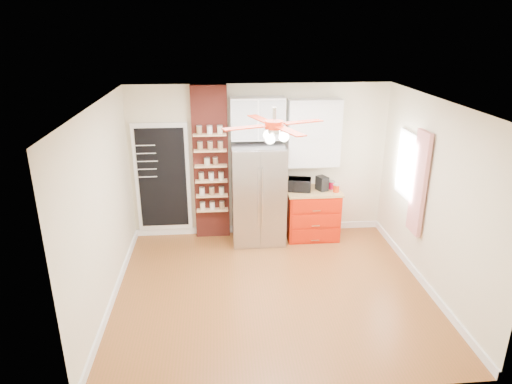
{
  "coord_description": "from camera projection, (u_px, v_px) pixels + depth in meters",
  "views": [
    {
      "loc": [
        -0.73,
        -5.68,
        3.65
      ],
      "look_at": [
        -0.15,
        0.9,
        1.19
      ],
      "focal_mm": 32.0,
      "sensor_mm": 36.0,
      "label": 1
    }
  ],
  "objects": [
    {
      "name": "toaster_oven",
      "position": [
        299.0,
        185.0,
        7.89
      ],
      "size": [
        0.44,
        0.34,
        0.22
      ],
      "primitive_type": "imported",
      "rotation": [
        0.0,
        0.0,
        -0.2
      ],
      "color": "black",
      "rests_on": "red_cabinet"
    },
    {
      "name": "wall_back",
      "position": [
        259.0,
        161.0,
        8.03
      ],
      "size": [
        4.5,
        0.02,
        2.7
      ],
      "primitive_type": "cube",
      "color": "beige",
      "rests_on": "floor"
    },
    {
      "name": "fridge",
      "position": [
        258.0,
        194.0,
        7.85
      ],
      "size": [
        0.9,
        0.7,
        1.75
      ],
      "primitive_type": "cube",
      "color": "#A6A7AB",
      "rests_on": "floor"
    },
    {
      "name": "floor",
      "position": [
        272.0,
        289.0,
        6.63
      ],
      "size": [
        4.5,
        4.5,
        0.0
      ],
      "primitive_type": "plane",
      "color": "brown",
      "rests_on": "ground"
    },
    {
      "name": "curtain",
      "position": [
        419.0,
        183.0,
        6.63
      ],
      "size": [
        0.06,
        0.4,
        1.55
      ],
      "primitive_type": "cube",
      "color": "red",
      "rests_on": "wall_right"
    },
    {
      "name": "canister_left",
      "position": [
        336.0,
        188.0,
        7.85
      ],
      "size": [
        0.14,
        0.14,
        0.12
      ],
      "primitive_type": "cylinder",
      "rotation": [
        0.0,
        0.0,
        0.37
      ],
      "color": "#B32C09",
      "rests_on": "red_cabinet"
    },
    {
      "name": "chalkboard",
      "position": [
        163.0,
        178.0,
        7.94
      ],
      "size": [
        0.95,
        0.05,
        1.95
      ],
      "color": "white",
      "rests_on": "wall_back"
    },
    {
      "name": "wall_right",
      "position": [
        433.0,
        198.0,
        6.34
      ],
      "size": [
        0.02,
        4.0,
        2.7
      ],
      "primitive_type": "cube",
      "color": "beige",
      "rests_on": "floor"
    },
    {
      "name": "wall_front",
      "position": [
        299.0,
        282.0,
        4.3
      ],
      "size": [
        4.5,
        0.02,
        2.7
      ],
      "primitive_type": "cube",
      "color": "beige",
      "rests_on": "floor"
    },
    {
      "name": "pantry_jar_beans",
      "position": [
        215.0,
        161.0,
        7.74
      ],
      "size": [
        0.11,
        0.11,
        0.12
      ],
      "primitive_type": "cylinder",
      "rotation": [
        0.0,
        0.0,
        0.25
      ],
      "color": "brown",
      "rests_on": "brick_pillar"
    },
    {
      "name": "pantry_jar_oats",
      "position": [
        207.0,
        162.0,
        7.73
      ],
      "size": [
        0.13,
        0.13,
        0.12
      ],
      "primitive_type": "cylinder",
      "rotation": [
        0.0,
        0.0,
        0.41
      ],
      "color": "beige",
      "rests_on": "brick_pillar"
    },
    {
      "name": "coffee_maker",
      "position": [
        322.0,
        183.0,
        7.92
      ],
      "size": [
        0.22,
        0.25,
        0.25
      ],
      "primitive_type": "cube",
      "rotation": [
        0.0,
        0.0,
        0.4
      ],
      "color": "black",
      "rests_on": "red_cabinet"
    },
    {
      "name": "upper_shelf_unit",
      "position": [
        314.0,
        133.0,
        7.78
      ],
      "size": [
        0.9,
        0.3,
        1.15
      ],
      "primitive_type": "cube",
      "color": "white",
      "rests_on": "wall_back"
    },
    {
      "name": "brick_pillar",
      "position": [
        211.0,
        164.0,
        7.88
      ],
      "size": [
        0.6,
        0.16,
        2.7
      ],
      "primitive_type": "cube",
      "color": "maroon",
      "rests_on": "floor"
    },
    {
      "name": "wall_left",
      "position": [
        103.0,
        209.0,
        5.98
      ],
      "size": [
        0.02,
        4.0,
        2.7
      ],
      "primitive_type": "cube",
      "color": "beige",
      "rests_on": "floor"
    },
    {
      "name": "canister_right",
      "position": [
        332.0,
        185.0,
        7.99
      ],
      "size": [
        0.14,
        0.14,
        0.13
      ],
      "primitive_type": "cylinder",
      "rotation": [
        0.0,
        0.0,
        0.32
      ],
      "color": "#B10928",
      "rests_on": "red_cabinet"
    },
    {
      "name": "red_cabinet",
      "position": [
        312.0,
        213.0,
        8.12
      ],
      "size": [
        0.94,
        0.64,
        0.9
      ],
      "color": "#BE1A04",
      "rests_on": "floor"
    },
    {
      "name": "ceiling_fan",
      "position": [
        274.0,
        125.0,
        5.79
      ],
      "size": [
        1.4,
        1.4,
        0.44
      ],
      "color": "silver",
      "rests_on": "ceiling"
    },
    {
      "name": "ceiling",
      "position": [
        275.0,
        103.0,
        5.69
      ],
      "size": [
        4.5,
        4.5,
        0.0
      ],
      "primitive_type": "plane",
      "color": "white",
      "rests_on": "wall_back"
    },
    {
      "name": "upper_glass_cabinet",
      "position": [
        257.0,
        118.0,
        7.58
      ],
      "size": [
        0.9,
        0.35,
        0.7
      ],
      "primitive_type": "cube",
      "color": "white",
      "rests_on": "wall_back"
    },
    {
      "name": "window",
      "position": [
        408.0,
        166.0,
        7.11
      ],
      "size": [
        0.04,
        0.75,
        1.05
      ],
      "primitive_type": "cube",
      "color": "white",
      "rests_on": "wall_right"
    }
  ]
}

